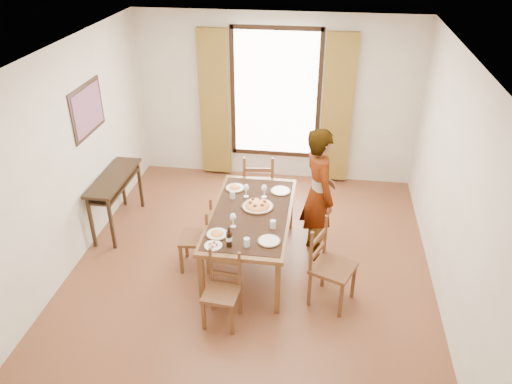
# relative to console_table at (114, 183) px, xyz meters

# --- Properties ---
(ground) EXTENTS (5.00, 5.00, 0.00)m
(ground) POSITION_rel_console_table_xyz_m (2.03, -0.60, -0.68)
(ground) COLOR #552C1A
(ground) RESTS_ON ground
(room_shell) EXTENTS (4.60, 5.10, 2.74)m
(room_shell) POSITION_rel_console_table_xyz_m (2.03, -0.47, 0.86)
(room_shell) COLOR silver
(room_shell) RESTS_ON ground
(console_table) EXTENTS (0.38, 1.20, 0.80)m
(console_table) POSITION_rel_console_table_xyz_m (0.00, 0.00, 0.00)
(console_table) COLOR black
(console_table) RESTS_ON ground
(dining_table) EXTENTS (0.98, 1.87, 0.76)m
(dining_table) POSITION_rel_console_table_xyz_m (2.01, -0.59, 0.01)
(dining_table) COLOR brown
(dining_table) RESTS_ON ground
(chair_west) EXTENTS (0.42, 0.42, 0.89)m
(chair_west) POSITION_rel_console_table_xyz_m (1.37, -0.75, -0.27)
(chair_west) COLOR brown
(chair_west) RESTS_ON ground
(chair_north) EXTENTS (0.50, 0.50, 1.03)m
(chair_north) POSITION_rel_console_table_xyz_m (1.95, 0.56, -0.21)
(chair_north) COLOR brown
(chair_north) RESTS_ON ground
(chair_south) EXTENTS (0.40, 0.40, 0.85)m
(chair_south) POSITION_rel_console_table_xyz_m (1.86, -1.66, -0.29)
(chair_south) COLOR brown
(chair_south) RESTS_ON ground
(chair_east) EXTENTS (0.58, 0.58, 1.01)m
(chair_east) POSITION_rel_console_table_xyz_m (3.00, -1.17, -0.22)
(chair_east) COLOR brown
(chair_east) RESTS_ON ground
(man) EXTENTS (0.93, 0.86, 1.77)m
(man) POSITION_rel_console_table_xyz_m (2.82, -0.25, 0.20)
(man) COLOR gray
(man) RESTS_ON ground
(plate_sw) EXTENTS (0.27, 0.27, 0.05)m
(plate_sw) POSITION_rel_console_table_xyz_m (1.70, -1.12, 0.10)
(plate_sw) COLOR silver
(plate_sw) RESTS_ON dining_table
(plate_se) EXTENTS (0.27, 0.27, 0.05)m
(plate_se) POSITION_rel_console_table_xyz_m (2.30, -1.17, 0.10)
(plate_se) COLOR silver
(plate_se) RESTS_ON dining_table
(plate_nw) EXTENTS (0.27, 0.27, 0.05)m
(plate_nw) POSITION_rel_console_table_xyz_m (1.71, -0.03, 0.10)
(plate_nw) COLOR silver
(plate_nw) RESTS_ON dining_table
(plate_ne) EXTENTS (0.27, 0.27, 0.05)m
(plate_ne) POSITION_rel_console_table_xyz_m (2.32, -0.02, 0.10)
(plate_ne) COLOR silver
(plate_ne) RESTS_ON dining_table
(pasta_platter) EXTENTS (0.40, 0.40, 0.10)m
(pasta_platter) POSITION_rel_console_table_xyz_m (2.07, -0.46, 0.12)
(pasta_platter) COLOR red
(pasta_platter) RESTS_ON dining_table
(caprese_plate) EXTENTS (0.20, 0.20, 0.04)m
(caprese_plate) POSITION_rel_console_table_xyz_m (1.71, -1.35, 0.09)
(caprese_plate) COLOR silver
(caprese_plate) RESTS_ON dining_table
(wine_glass_a) EXTENTS (0.08, 0.08, 0.18)m
(wine_glass_a) POSITION_rel_console_table_xyz_m (1.85, -0.93, 0.16)
(wine_glass_a) COLOR white
(wine_glass_a) RESTS_ON dining_table
(wine_glass_b) EXTENTS (0.08, 0.08, 0.18)m
(wine_glass_b) POSITION_rel_console_table_xyz_m (2.12, -0.20, 0.16)
(wine_glass_b) COLOR white
(wine_glass_b) RESTS_ON dining_table
(wine_glass_c) EXTENTS (0.08, 0.08, 0.18)m
(wine_glass_c) POSITION_rel_console_table_xyz_m (1.89, -0.22, 0.16)
(wine_glass_c) COLOR white
(wine_glass_c) RESTS_ON dining_table
(tumbler_a) EXTENTS (0.07, 0.07, 0.10)m
(tumbler_a) POSITION_rel_console_table_xyz_m (2.31, -0.89, 0.12)
(tumbler_a) COLOR silver
(tumbler_a) RESTS_ON dining_table
(tumbler_b) EXTENTS (0.07, 0.07, 0.10)m
(tumbler_b) POSITION_rel_console_table_xyz_m (1.72, -0.28, 0.12)
(tumbler_b) COLOR silver
(tumbler_b) RESTS_ON dining_table
(tumbler_c) EXTENTS (0.07, 0.07, 0.10)m
(tumbler_c) POSITION_rel_console_table_xyz_m (2.07, -1.29, 0.12)
(tumbler_c) COLOR silver
(tumbler_c) RESTS_ON dining_table
(wine_bottle) EXTENTS (0.07, 0.07, 0.25)m
(wine_bottle) POSITION_rel_console_table_xyz_m (1.88, -1.31, 0.20)
(wine_bottle) COLOR black
(wine_bottle) RESTS_ON dining_table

